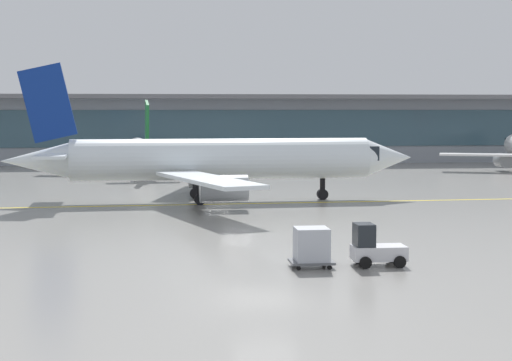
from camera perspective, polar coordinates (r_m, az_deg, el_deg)
ground_plane at (r=33.63m, az=0.61°, el=-8.23°), size 400.00×400.00×0.00m
taxiway_centreline_stripe at (r=66.60m, az=-2.27°, el=-1.63°), size 109.92×4.97×0.01m
terminal_concourse at (r=117.44m, az=-4.50°, el=3.63°), size 177.48×11.00×9.60m
gate_airplane_1 at (r=98.35m, az=-7.90°, el=1.97°), size 24.07×25.98×8.60m
taxiing_regional_jet at (r=68.24m, az=-2.77°, el=1.39°), size 34.20×31.81×11.34m
baggage_tug at (r=40.90m, az=8.17°, el=-4.63°), size 2.61×1.64×2.10m
cargo_dolly_lead at (r=40.18m, az=3.86°, el=-4.53°), size 2.11×1.61×1.94m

